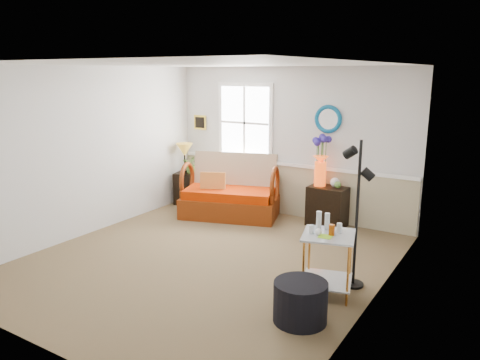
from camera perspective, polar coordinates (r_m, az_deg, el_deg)
The scene contains 19 objects.
floor at distance 6.49m, azimuth -4.04°, elevation -9.72°, with size 4.50×5.00×0.01m, color olive.
ceiling at distance 5.99m, azimuth -4.45°, elevation 13.89°, with size 4.50×5.00×0.01m, color white.
walls at distance 6.11m, azimuth -4.23°, elevation 1.60°, with size 4.51×5.01×2.60m.
wainscot at distance 8.38m, azimuth 5.88°, elevation -1.24°, with size 4.46×0.02×0.90m, color tan.
chair_rail at distance 8.26m, azimuth 5.93°, elevation 1.90°, with size 4.46×0.04×0.06m, color white.
window at distance 8.59m, azimuth 0.59°, elevation 6.98°, with size 1.14×0.06×1.44m, color white, non-canonical shape.
picture at distance 9.17m, azimuth -4.87°, elevation 7.01°, with size 0.28×0.03×0.28m, color gold.
mirror at distance 7.88m, azimuth 10.72°, elevation 7.31°, with size 0.47×0.47×0.07m, color #0F7CA3.
loveseat at distance 8.23m, azimuth -1.20°, elevation -0.77°, with size 1.66×0.94×1.08m, color #6A2509, non-canonical shape.
throw_pillow at distance 8.23m, azimuth -3.33°, elevation -0.57°, with size 0.44×0.11×0.44m, color #CA4E16, non-canonical shape.
lamp_stand at distance 9.12m, azimuth -6.73°, elevation -1.00°, with size 0.35×0.35×0.61m, color black, non-canonical shape.
table_lamp at distance 9.02m, azimuth -6.75°, elevation 2.68°, with size 0.31×0.31×0.57m, color #B58A29, non-canonical shape.
potted_plant at distance 8.99m, azimuth -5.94°, elevation 1.67°, with size 0.30×0.34×0.26m, color #578334.
cabinet at distance 7.89m, azimuth 10.59°, elevation -3.18°, with size 0.62×0.40×0.66m, color black, non-canonical shape.
flower_vase at distance 7.78m, azimuth 9.81°, elevation 2.31°, with size 0.25×0.25×0.84m, color #F34910, non-canonical shape.
side_table at distance 5.52m, azimuth 10.61°, elevation -10.06°, with size 0.57×0.57×0.73m, color #C57A2B, non-canonical shape.
tabletop_items at distance 5.39m, azimuth 10.36°, elevation -5.29°, with size 0.36×0.36×0.21m, color silver, non-canonical shape.
floor_lamp at distance 5.62m, azimuth 14.06°, elevation -4.17°, with size 0.25×0.25×1.77m, color black, non-canonical shape.
ottoman at distance 4.98m, azimuth 7.37°, elevation -14.52°, with size 0.56×0.56×0.43m, color black.
Camera 1 is at (3.53, -4.83, 2.51)m, focal length 35.00 mm.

